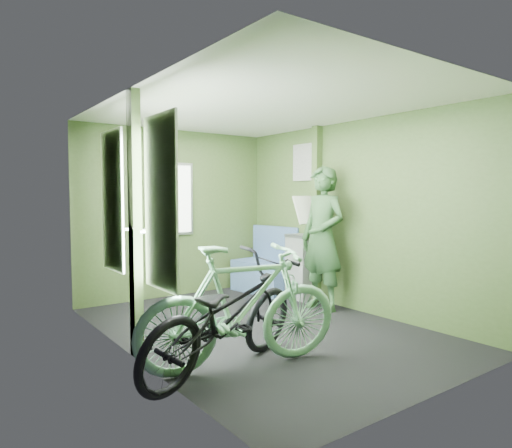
{
  "coord_description": "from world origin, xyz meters",
  "views": [
    {
      "loc": [
        -2.82,
        -3.78,
        1.41
      ],
      "look_at": [
        0.0,
        0.1,
        1.1
      ],
      "focal_mm": 32.0,
      "sensor_mm": 36.0,
      "label": 1
    }
  ],
  "objects_px": {
    "waste_box": "(301,267)",
    "bench_seat": "(265,273)",
    "bicycle_black": "(226,373)",
    "passenger": "(322,238)",
    "bicycle_mint": "(242,370)"
  },
  "relations": [
    {
      "from": "bicycle_black",
      "to": "passenger",
      "type": "xyz_separation_m",
      "value": [
        2.03,
        1.02,
        0.88
      ]
    },
    {
      "from": "bicycle_black",
      "to": "waste_box",
      "type": "distance_m",
      "value": 2.76
    },
    {
      "from": "passenger",
      "to": "waste_box",
      "type": "height_order",
      "value": "passenger"
    },
    {
      "from": "passenger",
      "to": "waste_box",
      "type": "bearing_deg",
      "value": 161.87
    },
    {
      "from": "bicycle_black",
      "to": "waste_box",
      "type": "xyz_separation_m",
      "value": [
        2.2,
        1.6,
        0.44
      ]
    },
    {
      "from": "bicycle_black",
      "to": "waste_box",
      "type": "height_order",
      "value": "waste_box"
    },
    {
      "from": "bicycle_mint",
      "to": "passenger",
      "type": "distance_m",
      "value": 2.33
    },
    {
      "from": "bicycle_mint",
      "to": "waste_box",
      "type": "distance_m",
      "value": 2.66
    },
    {
      "from": "waste_box",
      "to": "passenger",
      "type": "bearing_deg",
      "value": -106.45
    },
    {
      "from": "waste_box",
      "to": "bicycle_black",
      "type": "bearing_deg",
      "value": -144.01
    },
    {
      "from": "bicycle_mint",
      "to": "waste_box",
      "type": "xyz_separation_m",
      "value": [
        2.07,
        1.62,
        0.44
      ]
    },
    {
      "from": "bench_seat",
      "to": "waste_box",
      "type": "bearing_deg",
      "value": -87.77
    },
    {
      "from": "bicycle_black",
      "to": "waste_box",
      "type": "relative_size",
      "value": 2.01
    },
    {
      "from": "passenger",
      "to": "waste_box",
      "type": "xyz_separation_m",
      "value": [
        0.17,
        0.58,
        -0.44
      ]
    },
    {
      "from": "waste_box",
      "to": "bench_seat",
      "type": "xyz_separation_m",
      "value": [
        -0.11,
        0.65,
        -0.16
      ]
    }
  ]
}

